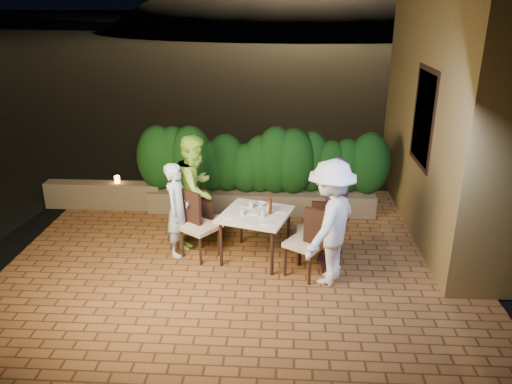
# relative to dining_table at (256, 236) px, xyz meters

# --- Properties ---
(ground) EXTENTS (400.00, 400.00, 0.00)m
(ground) POSITION_rel_dining_table_xyz_m (-0.21, -0.46, -0.40)
(ground) COLOR black
(ground) RESTS_ON ground
(terrace_floor) EXTENTS (7.00, 6.00, 0.15)m
(terrace_floor) POSITION_rel_dining_table_xyz_m (-0.21, 0.04, -0.45)
(terrace_floor) COLOR brown
(terrace_floor) RESTS_ON ground
(building_wall) EXTENTS (1.60, 5.00, 5.00)m
(building_wall) POSITION_rel_dining_table_xyz_m (3.39, 1.54, 2.12)
(building_wall) COLOR olive
(building_wall) RESTS_ON ground
(window_pane) EXTENTS (0.08, 1.00, 1.40)m
(window_pane) POSITION_rel_dining_table_xyz_m (2.61, 1.04, 1.62)
(window_pane) COLOR black
(window_pane) RESTS_ON building_wall
(window_frame) EXTENTS (0.06, 1.15, 1.55)m
(window_frame) POSITION_rel_dining_table_xyz_m (2.60, 1.04, 1.62)
(window_frame) COLOR black
(window_frame) RESTS_ON building_wall
(planter) EXTENTS (4.20, 0.55, 0.40)m
(planter) POSITION_rel_dining_table_xyz_m (-0.01, 1.84, -0.17)
(planter) COLOR brown
(planter) RESTS_ON ground
(hedge) EXTENTS (4.00, 0.70, 1.10)m
(hedge) POSITION_rel_dining_table_xyz_m (-0.01, 1.84, 0.57)
(hedge) COLOR #103910
(hedge) RESTS_ON planter
(parapet) EXTENTS (2.20, 0.30, 0.50)m
(parapet) POSITION_rel_dining_table_xyz_m (-3.01, 1.84, -0.12)
(parapet) COLOR brown
(parapet) RESTS_ON ground
(hill) EXTENTS (52.00, 40.00, 22.00)m
(hill) POSITION_rel_dining_table_xyz_m (1.79, 59.54, -4.38)
(hill) COLOR black
(hill) RESTS_ON ground
(dining_table) EXTENTS (1.20, 1.20, 0.75)m
(dining_table) POSITION_rel_dining_table_xyz_m (0.00, 0.00, 0.00)
(dining_table) COLOR white
(dining_table) RESTS_ON ground
(plate_nw) EXTENTS (0.21, 0.21, 0.01)m
(plate_nw) POSITION_rel_dining_table_xyz_m (-0.37, -0.13, 0.38)
(plate_nw) COLOR white
(plate_nw) RESTS_ON dining_table
(plate_sw) EXTENTS (0.20, 0.20, 0.01)m
(plate_sw) POSITION_rel_dining_table_xyz_m (-0.17, 0.30, 0.38)
(plate_sw) COLOR white
(plate_sw) RESTS_ON dining_table
(plate_ne) EXTENTS (0.21, 0.21, 0.01)m
(plate_ne) POSITION_rel_dining_table_xyz_m (0.17, -0.31, 0.38)
(plate_ne) COLOR white
(plate_ne) RESTS_ON dining_table
(plate_se) EXTENTS (0.21, 0.21, 0.01)m
(plate_se) POSITION_rel_dining_table_xyz_m (0.36, 0.13, 0.38)
(plate_se) COLOR white
(plate_se) RESTS_ON dining_table
(plate_centre) EXTENTS (0.24, 0.24, 0.01)m
(plate_centre) POSITION_rel_dining_table_xyz_m (-0.03, 0.03, 0.38)
(plate_centre) COLOR white
(plate_centre) RESTS_ON dining_table
(plate_front) EXTENTS (0.20, 0.20, 0.01)m
(plate_front) POSITION_rel_dining_table_xyz_m (-0.04, -0.35, 0.38)
(plate_front) COLOR white
(plate_front) RESTS_ON dining_table
(glass_nw) EXTENTS (0.06, 0.06, 0.11)m
(glass_nw) POSITION_rel_dining_table_xyz_m (-0.19, -0.08, 0.43)
(glass_nw) COLOR silver
(glass_nw) RESTS_ON dining_table
(glass_sw) EXTENTS (0.07, 0.07, 0.12)m
(glass_sw) POSITION_rel_dining_table_xyz_m (-0.08, 0.18, 0.43)
(glass_sw) COLOR silver
(glass_sw) RESTS_ON dining_table
(glass_ne) EXTENTS (0.06, 0.06, 0.11)m
(glass_ne) POSITION_rel_dining_table_xyz_m (0.12, -0.12, 0.43)
(glass_ne) COLOR silver
(glass_ne) RESTS_ON dining_table
(glass_se) EXTENTS (0.06, 0.06, 0.11)m
(glass_se) POSITION_rel_dining_table_xyz_m (0.20, 0.13, 0.43)
(glass_se) COLOR silver
(glass_se) RESTS_ON dining_table
(beer_bottle) EXTENTS (0.05, 0.05, 0.28)m
(beer_bottle) POSITION_rel_dining_table_xyz_m (0.22, 0.00, 0.52)
(beer_bottle) COLOR #4D1F0C
(beer_bottle) RESTS_ON dining_table
(bowl) EXTENTS (0.22, 0.22, 0.04)m
(bowl) POSITION_rel_dining_table_xyz_m (0.06, 0.32, 0.39)
(bowl) COLOR white
(bowl) RESTS_ON dining_table
(chair_left_front) EXTENTS (0.67, 0.67, 1.03)m
(chair_left_front) POSITION_rel_dining_table_xyz_m (-0.85, 0.01, 0.14)
(chair_left_front) COLOR black
(chair_left_front) RESTS_ON ground
(chair_left_back) EXTENTS (0.41, 0.41, 0.84)m
(chair_left_back) POSITION_rel_dining_table_xyz_m (-0.73, 0.46, 0.05)
(chair_left_back) COLOR black
(chair_left_back) RESTS_ON ground
(chair_right_front) EXTENTS (0.68, 0.68, 1.06)m
(chair_right_front) POSITION_rel_dining_table_xyz_m (0.73, -0.45, 0.15)
(chair_right_front) COLOR black
(chair_right_front) RESTS_ON ground
(chair_right_back) EXTENTS (0.47, 0.47, 0.97)m
(chair_right_back) POSITION_rel_dining_table_xyz_m (0.84, -0.03, 0.11)
(chair_right_back) COLOR black
(chair_right_back) RESTS_ON ground
(diner_blue) EXTENTS (0.45, 0.60, 1.48)m
(diner_blue) POSITION_rel_dining_table_xyz_m (-1.20, 0.09, 0.36)
(diner_blue) COLOR #C6E2FF
(diner_blue) RESTS_ON ground
(diner_green) EXTENTS (0.88, 1.01, 1.78)m
(diner_green) POSITION_rel_dining_table_xyz_m (-1.00, 0.60, 0.51)
(diner_green) COLOR #A3E046
(diner_green) RESTS_ON ground
(diner_white) EXTENTS (1.14, 1.32, 1.78)m
(diner_white) POSITION_rel_dining_table_xyz_m (1.05, -0.59, 0.51)
(diner_white) COLOR white
(diner_white) RESTS_ON ground
(diner_purple) EXTENTS (0.54, 1.03, 1.67)m
(diner_purple) POSITION_rel_dining_table_xyz_m (1.17, -0.10, 0.46)
(diner_purple) COLOR #6C2879
(diner_purple) RESTS_ON ground
(parapet_lamp) EXTENTS (0.10, 0.10, 0.14)m
(parapet_lamp) POSITION_rel_dining_table_xyz_m (-2.72, 1.84, 0.20)
(parapet_lamp) COLOR orange
(parapet_lamp) RESTS_ON parapet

